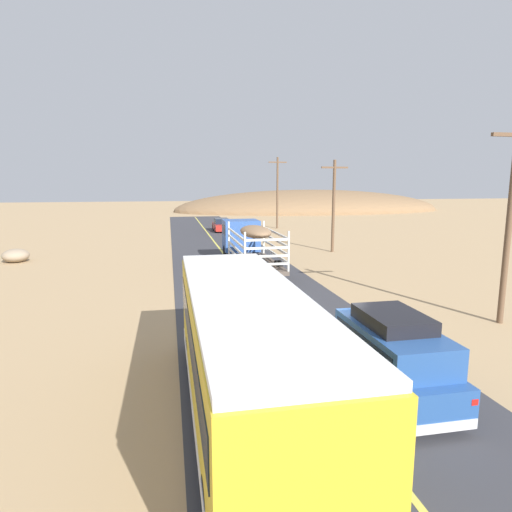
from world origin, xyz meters
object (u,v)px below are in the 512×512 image
object	(u,v)px
livestock_truck	(246,240)
car_far	(222,225)
bus	(246,352)
suv_near	(390,355)
power_pole_mid	(334,203)
power_pole_far	(277,191)
boulder_mid_field	(16,255)
power_pole_near	(510,217)

from	to	relation	value
livestock_truck	car_far	bearing A→B (deg)	87.69
bus	suv_near	bearing A→B (deg)	7.64
livestock_truck	power_pole_mid	size ratio (longest dim) A/B	1.32
livestock_truck	car_far	size ratio (longest dim) A/B	2.20
suv_near	power_pole_mid	distance (m)	24.62
livestock_truck	bus	distance (m)	19.62
livestock_truck	power_pole_mid	distance (m)	9.40
suv_near	livestock_truck	world-z (taller)	livestock_truck
power_pole_far	boulder_mid_field	distance (m)	30.47
car_far	power_pole_mid	world-z (taller)	power_pole_mid
livestock_truck	power_pole_far	xyz separation A→B (m)	(7.94, 23.11, 2.78)
livestock_truck	power_pole_mid	bearing A→B (deg)	29.71
suv_near	power_pole_mid	size ratio (longest dim) A/B	0.63
bus	power_pole_near	world-z (taller)	power_pole_near
bus	car_far	size ratio (longest dim) A/B	2.27
livestock_truck	power_pole_far	world-z (taller)	power_pole_far
car_far	power_pole_mid	bearing A→B (deg)	-67.11
bus	car_far	xyz separation A→B (m)	(4.28, 40.62, -1.05)
livestock_truck	boulder_mid_field	size ratio (longest dim) A/B	5.36
suv_near	power_pole_far	distance (m)	42.68
livestock_truck	power_pole_near	world-z (taller)	power_pole_near
boulder_mid_field	livestock_truck	bearing A→B (deg)	-15.86
bus	power_pole_near	xyz separation A→B (m)	(11.36, 5.27, 2.53)
livestock_truck	boulder_mid_field	bearing A→B (deg)	164.14
power_pole_near	boulder_mid_field	xyz separation A→B (m)	(-23.77, 18.55, -3.80)
livestock_truck	power_pole_far	distance (m)	24.59
bus	car_far	distance (m)	40.85
livestock_truck	bus	world-z (taller)	bus
power_pole_mid	power_pole_far	xyz separation A→B (m)	(0.00, 18.58, 0.61)
livestock_truck	bus	bearing A→B (deg)	-100.05
power_pole_mid	power_pole_near	bearing A→B (deg)	-90.00
car_far	power_pole_far	size ratio (longest dim) A/B	0.51
livestock_truck	power_pole_near	size ratio (longest dim) A/B	1.22
power_pole_far	boulder_mid_field	bearing A→B (deg)	-141.94
boulder_mid_field	power_pole_near	bearing A→B (deg)	-37.96
power_pole_mid	power_pole_far	world-z (taller)	power_pole_far
suv_near	bus	size ratio (longest dim) A/B	0.46
bus	power_pole_mid	size ratio (longest dim) A/B	1.36
bus	power_pole_far	world-z (taller)	power_pole_far
power_pole_near	power_pole_far	xyz separation A→B (m)	(0.00, 37.16, 0.30)
suv_near	bus	world-z (taller)	bus
suv_near	car_far	xyz separation A→B (m)	(0.32, 40.08, -0.46)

